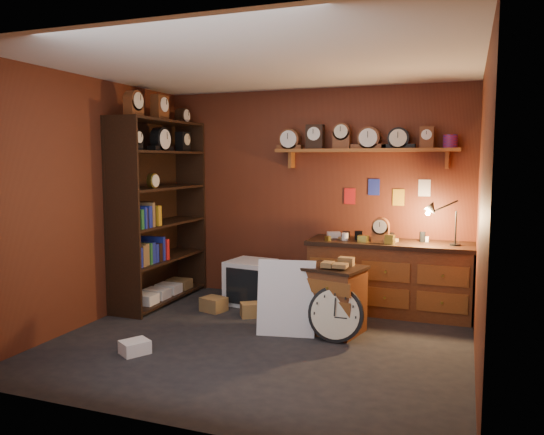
{
  "coord_description": "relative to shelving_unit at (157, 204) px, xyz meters",
  "views": [
    {
      "loc": [
        1.88,
        -4.78,
        1.8
      ],
      "look_at": [
        -0.01,
        0.35,
        1.21
      ],
      "focal_mm": 35.0,
      "sensor_mm": 36.0,
      "label": 1
    }
  ],
  "objects": [
    {
      "name": "floor",
      "position": [
        1.79,
        -0.98,
        -1.25
      ],
      "size": [
        4.0,
        4.0,
        0.0
      ],
      "primitive_type": "plane",
      "color": "black",
      "rests_on": "ground"
    },
    {
      "name": "room_shell",
      "position": [
        1.84,
        -0.87,
        0.47
      ],
      "size": [
        4.02,
        3.62,
        2.71
      ],
      "color": "#5C2715",
      "rests_on": "ground"
    },
    {
      "name": "shelving_unit",
      "position": [
        0.0,
        0.0,
        0.0
      ],
      "size": [
        0.47,
        1.6,
        2.58
      ],
      "color": "black",
      "rests_on": "ground"
    },
    {
      "name": "workbench",
      "position": [
        2.84,
        0.49,
        -0.78
      ],
      "size": [
        1.91,
        0.66,
        1.36
      ],
      "color": "brown",
      "rests_on": "ground"
    },
    {
      "name": "low_cabinet",
      "position": [
        2.39,
        -0.45,
        -0.87
      ],
      "size": [
        0.72,
        0.65,
        0.79
      ],
      "rotation": [
        0.0,
        0.0,
        -0.24
      ],
      "color": "brown",
      "rests_on": "ground"
    },
    {
      "name": "big_round_clock",
      "position": [
        2.49,
        -0.72,
        -0.98
      ],
      "size": [
        0.56,
        0.18,
        0.56
      ],
      "color": "black",
      "rests_on": "ground"
    },
    {
      "name": "white_panel",
      "position": [
        1.96,
        -0.7,
        -1.25
      ],
      "size": [
        0.62,
        0.27,
        0.79
      ],
      "primitive_type": "cube",
      "rotation": [
        -0.17,
        0.0,
        0.19
      ],
      "color": "silver",
      "rests_on": "ground"
    },
    {
      "name": "mini_fridge",
      "position": [
        1.16,
        0.28,
        -0.98
      ],
      "size": [
        0.59,
        0.61,
        0.55
      ],
      "rotation": [
        0.0,
        0.0,
        -0.13
      ],
      "color": "silver",
      "rests_on": "ground"
    },
    {
      "name": "floor_box_a",
      "position": [
        0.87,
        -0.19,
        -1.17
      ],
      "size": [
        0.32,
        0.29,
        0.17
      ],
      "primitive_type": "cube",
      "rotation": [
        0.0,
        0.0,
        -0.28
      ],
      "color": "olive",
      "rests_on": "ground"
    },
    {
      "name": "floor_box_b",
      "position": [
        0.81,
        -1.71,
        -1.19
      ],
      "size": [
        0.31,
        0.32,
        0.12
      ],
      "primitive_type": "cube",
      "rotation": [
        0.0,
        0.0,
        -0.55
      ],
      "color": "white",
      "rests_on": "ground"
    },
    {
      "name": "floor_box_c",
      "position": [
        1.37,
        -0.26,
        -1.17
      ],
      "size": [
        0.28,
        0.27,
        0.16
      ],
      "primitive_type": "cube",
      "rotation": [
        0.0,
        0.0,
        0.57
      ],
      "color": "olive",
      "rests_on": "ground"
    }
  ]
}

